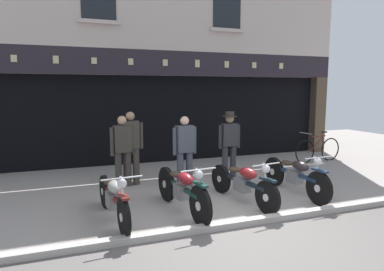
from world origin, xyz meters
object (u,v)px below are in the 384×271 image
at_px(shopkeeper_center, 185,149).
at_px(leaning_bicycle, 318,149).
at_px(motorcycle_left, 113,197).
at_px(assistant_far_right, 123,148).
at_px(motorcycle_center_right, 295,175).
at_px(advert_board_far, 242,106).
at_px(advert_board_near, 207,108).
at_px(motorcycle_center, 243,182).
at_px(motorcycle_center_left, 182,189).
at_px(salesman_left, 131,145).
at_px(salesman_right, 229,141).

bearing_deg(shopkeeper_center, leaning_bicycle, -169.69).
relative_size(motorcycle_left, assistant_far_right, 1.26).
relative_size(motorcycle_center_right, leaning_bicycle, 1.20).
bearing_deg(advert_board_far, advert_board_near, -180.00).
height_order(motorcycle_center_right, shopkeeper_center, shopkeeper_center).
bearing_deg(motorcycle_center, assistant_far_right, -53.47).
distance_m(shopkeeper_center, leaning_bicycle, 4.91).
xyz_separation_m(shopkeeper_center, advert_board_near, (1.76, 2.98, 0.73)).
height_order(motorcycle_center_left, leaning_bicycle, motorcycle_center_left).
distance_m(assistant_far_right, leaning_bicycle, 6.05).
distance_m(salesman_left, assistant_far_right, 0.21).
distance_m(motorcycle_center_left, leaning_bicycle, 5.91).
xyz_separation_m(salesman_right, advert_board_near, (0.43, 2.49, 0.69)).
bearing_deg(assistant_far_right, advert_board_near, -148.75).
relative_size(salesman_right, leaning_bicycle, 0.95).
xyz_separation_m(salesman_right, assistant_far_right, (-2.60, 0.10, -0.03)).
xyz_separation_m(motorcycle_left, salesman_left, (0.66, 2.06, 0.52)).
xyz_separation_m(salesman_left, leaning_bicycle, (5.80, 0.61, -0.56)).
xyz_separation_m(motorcycle_center_left, leaning_bicycle, (5.26, 2.69, -0.06)).
relative_size(salesman_right, advert_board_near, 1.85).
bearing_deg(advert_board_far, assistant_far_right, -150.81).
relative_size(motorcycle_center_right, assistant_far_right, 1.29).
height_order(motorcycle_center, salesman_left, salesman_left).
distance_m(motorcycle_left, motorcycle_center_right, 3.74).
bearing_deg(motorcycle_left, salesman_left, -113.41).
bearing_deg(advert_board_near, shopkeeper_center, -120.63).
height_order(motorcycle_center_right, salesman_left, salesman_left).
bearing_deg(motorcycle_center_right, shopkeeper_center, -34.71).
relative_size(salesman_right, assistant_far_right, 1.03).
xyz_separation_m(salesman_left, advert_board_near, (2.84, 2.33, 0.68)).
height_order(motorcycle_center_right, advert_board_far, advert_board_far).
height_order(shopkeeper_center, advert_board_near, advert_board_near).
relative_size(salesman_left, advert_board_near, 1.90).
bearing_deg(assistant_far_right, motorcycle_center_left, 102.85).
xyz_separation_m(motorcycle_center_left, salesman_left, (-0.54, 2.08, 0.50)).
relative_size(salesman_left, shopkeeper_center, 1.05).
height_order(motorcycle_center_left, advert_board_near, advert_board_near).
height_order(motorcycle_center_left, salesman_left, salesman_left).
bearing_deg(advert_board_far, motorcycle_center_left, -128.68).
distance_m(motorcycle_center_right, salesman_right, 1.94).
distance_m(motorcycle_center, salesman_left, 2.74).
height_order(motorcycle_center_right, advert_board_near, advert_board_near).
xyz_separation_m(salesman_right, leaning_bicycle, (3.39, 0.76, -0.54)).
bearing_deg(motorcycle_left, shopkeeper_center, -146.37).
relative_size(assistant_far_right, advert_board_near, 1.80).
bearing_deg(salesman_left, motorcycle_center, 137.27).
xyz_separation_m(assistant_far_right, advert_board_near, (3.03, 2.38, 0.73)).
height_order(motorcycle_left, salesman_right, salesman_right).
relative_size(salesman_left, leaning_bicycle, 0.98).
distance_m(motorcycle_left, shopkeeper_center, 2.29).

